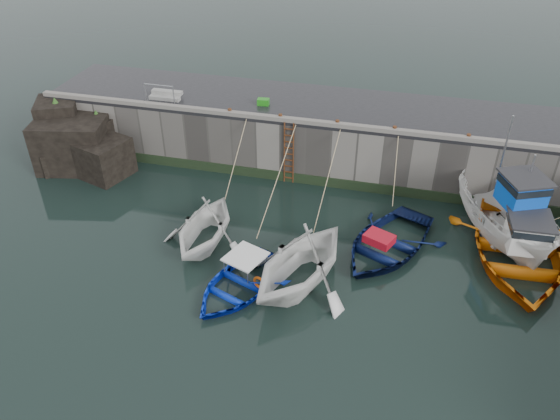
% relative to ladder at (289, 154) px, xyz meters
% --- Properties ---
extents(ground, '(120.00, 120.00, 0.00)m').
position_rel_ladder_xyz_m(ground, '(2.00, -9.91, -1.59)').
color(ground, black).
rests_on(ground, ground).
extents(quay_back, '(30.00, 5.00, 3.00)m').
position_rel_ladder_xyz_m(quay_back, '(2.00, 2.59, -0.09)').
color(quay_back, slate).
rests_on(quay_back, ground).
extents(road_back, '(30.00, 5.00, 0.16)m').
position_rel_ladder_xyz_m(road_back, '(2.00, 2.59, 1.49)').
color(road_back, black).
rests_on(road_back, quay_back).
extents(kerb_back, '(30.00, 0.30, 0.20)m').
position_rel_ladder_xyz_m(kerb_back, '(2.00, 0.24, 1.67)').
color(kerb_back, slate).
rests_on(kerb_back, road_back).
extents(algae_back, '(30.00, 0.08, 0.50)m').
position_rel_ladder_xyz_m(algae_back, '(2.00, 0.05, -1.34)').
color(algae_back, black).
rests_on(algae_back, ground).
extents(rock_outcrop, '(5.85, 4.24, 3.41)m').
position_rel_ladder_xyz_m(rock_outcrop, '(-10.92, -0.80, -0.33)').
color(rock_outcrop, black).
rests_on(rock_outcrop, ground).
extents(ladder, '(0.51, 0.08, 3.20)m').
position_rel_ladder_xyz_m(ladder, '(0.00, 0.00, 0.00)').
color(ladder, '#3F1E0F').
rests_on(ladder, ground).
extents(boat_near_white, '(4.03, 4.61, 2.34)m').
position_rel_ladder_xyz_m(boat_near_white, '(-2.25, -5.62, -1.59)').
color(boat_near_white, white).
rests_on(boat_near_white, ground).
extents(boat_near_white_rope, '(0.04, 4.13, 3.10)m').
position_rel_ladder_xyz_m(boat_near_white_rope, '(-2.25, -1.52, -1.59)').
color(boat_near_white_rope, tan).
rests_on(boat_near_white_rope, ground).
extents(boat_near_blue, '(4.52, 5.27, 0.92)m').
position_rel_ladder_xyz_m(boat_near_blue, '(-0.05, -7.98, -1.59)').
color(boat_near_blue, '#0D32CF').
rests_on(boat_near_blue, ground).
extents(boat_near_blue_rope, '(0.04, 6.14, 3.10)m').
position_rel_ladder_xyz_m(boat_near_blue_rope, '(-0.05, -2.70, -1.59)').
color(boat_near_blue_rope, tan).
rests_on(boat_near_blue_rope, ground).
extents(boat_near_blacktrim, '(6.27, 6.68, 2.81)m').
position_rel_ladder_xyz_m(boat_near_blacktrim, '(2.15, -7.15, -1.59)').
color(boat_near_blacktrim, white).
rests_on(boat_near_blacktrim, ground).
extents(boat_near_blacktrim_rope, '(0.04, 5.40, 3.10)m').
position_rel_ladder_xyz_m(boat_near_blacktrim_rope, '(2.15, -2.28, -1.59)').
color(boat_near_blacktrim_rope, tan).
rests_on(boat_near_blacktrim_rope, ground).
extents(boat_near_navy, '(5.77, 6.56, 1.13)m').
position_rel_ladder_xyz_m(boat_near_navy, '(5.19, -4.19, -1.59)').
color(boat_near_navy, '#0A1541').
rests_on(boat_near_navy, ground).
extents(boat_near_navy_rope, '(0.04, 3.15, 3.10)m').
position_rel_ladder_xyz_m(boat_near_navy_rope, '(5.19, -0.80, -1.59)').
color(boat_near_navy_rope, tan).
rests_on(boat_near_navy_rope, ground).
extents(boat_far_white, '(4.81, 6.91, 5.50)m').
position_rel_ladder_xyz_m(boat_far_white, '(9.80, -2.38, -0.54)').
color(boat_far_white, white).
rests_on(boat_far_white, ground).
extents(boat_far_orange, '(5.47, 7.42, 4.49)m').
position_rel_ladder_xyz_m(boat_far_orange, '(10.29, -3.60, -1.11)').
color(boat_far_orange, orange).
rests_on(boat_far_orange, ground).
extents(fish_crate, '(0.60, 0.42, 0.31)m').
position_rel_ladder_xyz_m(fish_crate, '(-1.74, 1.80, 1.72)').
color(fish_crate, '#1F8518').
rests_on(fish_crate, road_back).
extents(railing, '(1.60, 1.05, 1.00)m').
position_rel_ladder_xyz_m(railing, '(-6.75, 1.33, 1.77)').
color(railing, '#A5A8AD').
rests_on(railing, road_back).
extents(bollard_a, '(0.18, 0.18, 0.28)m').
position_rel_ladder_xyz_m(bollard_a, '(-3.00, 0.34, 1.71)').
color(bollard_a, '#3F1E0F').
rests_on(bollard_a, road_back).
extents(bollard_b, '(0.18, 0.18, 0.28)m').
position_rel_ladder_xyz_m(bollard_b, '(-0.50, 0.34, 1.71)').
color(bollard_b, '#3F1E0F').
rests_on(bollard_b, road_back).
extents(bollard_c, '(0.18, 0.18, 0.28)m').
position_rel_ladder_xyz_m(bollard_c, '(2.20, 0.34, 1.71)').
color(bollard_c, '#3F1E0F').
rests_on(bollard_c, road_back).
extents(bollard_d, '(0.18, 0.18, 0.28)m').
position_rel_ladder_xyz_m(bollard_d, '(4.80, 0.34, 1.71)').
color(bollard_d, '#3F1E0F').
rests_on(bollard_d, road_back).
extents(bollard_e, '(0.18, 0.18, 0.28)m').
position_rel_ladder_xyz_m(bollard_e, '(8.00, 0.34, 1.71)').
color(bollard_e, '#3F1E0F').
rests_on(bollard_e, road_back).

